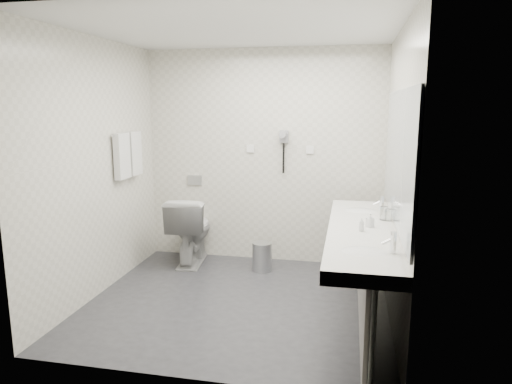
# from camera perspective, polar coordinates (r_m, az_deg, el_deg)

# --- Properties ---
(floor) EXTENTS (2.80, 2.80, 0.00)m
(floor) POSITION_cam_1_polar(r_m,az_deg,el_deg) (4.54, -2.30, -13.40)
(floor) COLOR #2A2A2F
(floor) RESTS_ON ground
(ceiling) EXTENTS (2.80, 2.80, 0.00)m
(ceiling) POSITION_cam_1_polar(r_m,az_deg,el_deg) (4.20, -2.56, 19.52)
(ceiling) COLOR silver
(ceiling) RESTS_ON wall_back
(wall_back) EXTENTS (2.80, 0.00, 2.80)m
(wall_back) POSITION_cam_1_polar(r_m,az_deg,el_deg) (5.45, 0.89, 4.33)
(wall_back) COLOR beige
(wall_back) RESTS_ON floor
(wall_front) EXTENTS (2.80, 0.00, 2.80)m
(wall_front) POSITION_cam_1_polar(r_m,az_deg,el_deg) (2.97, -8.49, -1.19)
(wall_front) COLOR beige
(wall_front) RESTS_ON floor
(wall_left) EXTENTS (0.00, 2.60, 2.60)m
(wall_left) POSITION_cam_1_polar(r_m,az_deg,el_deg) (4.73, -19.14, 2.75)
(wall_left) COLOR beige
(wall_left) RESTS_ON floor
(wall_right) EXTENTS (0.00, 2.60, 2.60)m
(wall_right) POSITION_cam_1_polar(r_m,az_deg,el_deg) (4.09, 16.99, 1.72)
(wall_right) COLOR beige
(wall_right) RESTS_ON floor
(vanity_counter) EXTENTS (0.55, 2.20, 0.10)m
(vanity_counter) POSITION_cam_1_polar(r_m,az_deg,el_deg) (3.97, 12.93, -5.00)
(vanity_counter) COLOR silver
(vanity_counter) RESTS_ON floor
(vanity_panel) EXTENTS (0.03, 2.15, 0.75)m
(vanity_panel) POSITION_cam_1_polar(r_m,az_deg,el_deg) (4.10, 13.03, -10.73)
(vanity_panel) COLOR gray
(vanity_panel) RESTS_ON floor
(vanity_post_near) EXTENTS (0.06, 0.06, 0.75)m
(vanity_post_near) POSITION_cam_1_polar(r_m,az_deg,el_deg) (3.16, 14.03, -17.59)
(vanity_post_near) COLOR silver
(vanity_post_near) RESTS_ON floor
(vanity_post_far) EXTENTS (0.06, 0.06, 0.75)m
(vanity_post_far) POSITION_cam_1_polar(r_m,az_deg,el_deg) (5.09, 13.12, -6.50)
(vanity_post_far) COLOR silver
(vanity_post_far) RESTS_ON floor
(mirror) EXTENTS (0.02, 2.20, 1.05)m
(mirror) POSITION_cam_1_polar(r_m,az_deg,el_deg) (3.86, 17.20, 4.20)
(mirror) COLOR #B2BCC6
(mirror) RESTS_ON wall_right
(basin_near) EXTENTS (0.40, 0.31, 0.05)m
(basin_near) POSITION_cam_1_polar(r_m,az_deg,el_deg) (3.34, 13.18, -7.40)
(basin_near) COLOR silver
(basin_near) RESTS_ON vanity_counter
(basin_far) EXTENTS (0.40, 0.31, 0.05)m
(basin_far) POSITION_cam_1_polar(r_m,az_deg,el_deg) (4.59, 12.79, -2.41)
(basin_far) COLOR silver
(basin_far) RESTS_ON vanity_counter
(faucet_near) EXTENTS (0.04, 0.04, 0.15)m
(faucet_near) POSITION_cam_1_polar(r_m,az_deg,el_deg) (3.32, 16.62, -6.02)
(faucet_near) COLOR silver
(faucet_near) RESTS_ON vanity_counter
(faucet_far) EXTENTS (0.04, 0.04, 0.15)m
(faucet_far) POSITION_cam_1_polar(r_m,az_deg,el_deg) (4.58, 15.27, -1.40)
(faucet_far) COLOR silver
(faucet_far) RESTS_ON vanity_counter
(soap_bottle_a) EXTENTS (0.07, 0.07, 0.12)m
(soap_bottle_a) POSITION_cam_1_polar(r_m,az_deg,el_deg) (3.97, 13.94, -3.42)
(soap_bottle_a) COLOR white
(soap_bottle_a) RESTS_ON vanity_counter
(soap_bottle_c) EXTENTS (0.05, 0.05, 0.11)m
(soap_bottle_c) POSITION_cam_1_polar(r_m,az_deg,el_deg) (3.83, 12.93, -3.93)
(soap_bottle_c) COLOR white
(soap_bottle_c) RESTS_ON vanity_counter
(glass_left) EXTENTS (0.06, 0.06, 0.11)m
(glass_left) POSITION_cam_1_polar(r_m,az_deg,el_deg) (4.22, 16.06, -2.76)
(glass_left) COLOR silver
(glass_left) RESTS_ON vanity_counter
(glass_right) EXTENTS (0.08, 0.08, 0.12)m
(glass_right) POSITION_cam_1_polar(r_m,az_deg,el_deg) (4.25, 15.55, -2.55)
(glass_right) COLOR silver
(glass_right) RESTS_ON vanity_counter
(toilet) EXTENTS (0.54, 0.84, 0.81)m
(toilet) POSITION_cam_1_polar(r_m,az_deg,el_deg) (5.53, -8.10, -4.63)
(toilet) COLOR silver
(toilet) RESTS_ON floor
(flush_plate) EXTENTS (0.18, 0.02, 0.12)m
(flush_plate) POSITION_cam_1_polar(r_m,az_deg,el_deg) (5.70, -7.58, 1.47)
(flush_plate) COLOR #B2B5BA
(flush_plate) RESTS_ON wall_back
(pedal_bin) EXTENTS (0.28, 0.28, 0.31)m
(pedal_bin) POSITION_cam_1_polar(r_m,az_deg,el_deg) (5.28, 0.77, -8.07)
(pedal_bin) COLOR #B2B5BA
(pedal_bin) RESTS_ON floor
(bin_lid) EXTENTS (0.22, 0.22, 0.02)m
(bin_lid) POSITION_cam_1_polar(r_m,az_deg,el_deg) (5.23, 0.77, -6.37)
(bin_lid) COLOR #B2B5BA
(bin_lid) RESTS_ON pedal_bin
(towel_rail) EXTENTS (0.02, 0.62, 0.02)m
(towel_rail) POSITION_cam_1_polar(r_m,az_deg,el_deg) (5.15, -15.75, 6.91)
(towel_rail) COLOR silver
(towel_rail) RESTS_ON wall_left
(towel_near) EXTENTS (0.07, 0.24, 0.48)m
(towel_near) POSITION_cam_1_polar(r_m,az_deg,el_deg) (5.04, -16.25, 4.30)
(towel_near) COLOR silver
(towel_near) RESTS_ON towel_rail
(towel_far) EXTENTS (0.07, 0.24, 0.48)m
(towel_far) POSITION_cam_1_polar(r_m,az_deg,el_deg) (5.29, -14.84, 4.65)
(towel_far) COLOR silver
(towel_far) RESTS_ON towel_rail
(dryer_cradle) EXTENTS (0.10, 0.04, 0.14)m
(dryer_cradle) POSITION_cam_1_polar(r_m,az_deg,el_deg) (5.36, 3.48, 6.88)
(dryer_cradle) COLOR gray
(dryer_cradle) RESTS_ON wall_back
(dryer_barrel) EXTENTS (0.08, 0.14, 0.08)m
(dryer_barrel) POSITION_cam_1_polar(r_m,az_deg,el_deg) (5.29, 3.37, 7.16)
(dryer_barrel) COLOR gray
(dryer_barrel) RESTS_ON dryer_cradle
(dryer_cord) EXTENTS (0.02, 0.02, 0.35)m
(dryer_cord) POSITION_cam_1_polar(r_m,az_deg,el_deg) (5.37, 3.43, 4.21)
(dryer_cord) COLOR black
(dryer_cord) RESTS_ON dryer_cradle
(switch_plate_a) EXTENTS (0.09, 0.02, 0.09)m
(switch_plate_a) POSITION_cam_1_polar(r_m,az_deg,el_deg) (5.46, -0.69, 5.39)
(switch_plate_a) COLOR silver
(switch_plate_a) RESTS_ON wall_back
(switch_plate_b) EXTENTS (0.09, 0.02, 0.09)m
(switch_plate_b) POSITION_cam_1_polar(r_m,az_deg,el_deg) (5.36, 6.68, 5.22)
(switch_plate_b) COLOR silver
(switch_plate_b) RESTS_ON wall_back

